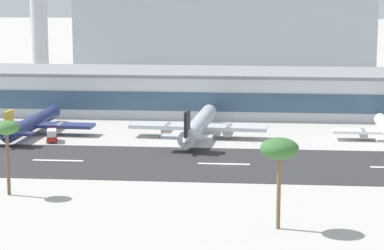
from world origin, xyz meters
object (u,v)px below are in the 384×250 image
at_px(terminal_building, 214,92).
at_px(control_tower, 39,23).
at_px(airliner_gold_tail_gate_0, 31,124).
at_px(airliner_black_tail_gate_1, 198,126).
at_px(palm_tree_0, 279,150).
at_px(palm_tree_1, 7,130).
at_px(distant_hotel_block, 224,35).
at_px(service_box_truck_0, 52,135).

bearing_deg(terminal_building, control_tower, 150.95).
xyz_separation_m(airliner_gold_tail_gate_0, airliner_black_tail_gate_1, (45.70, -0.77, 0.37)).
relative_size(airliner_gold_tail_gate_0, palm_tree_0, 2.79).
bearing_deg(airliner_black_tail_gate_1, palm_tree_0, -162.17).
bearing_deg(control_tower, palm_tree_1, -76.85).
xyz_separation_m(airliner_gold_tail_gate_0, palm_tree_0, (66.34, -79.71, 10.71)).
bearing_deg(palm_tree_0, distant_hotel_block, 95.66).
distance_m(airliner_gold_tail_gate_0, palm_tree_0, 104.25).
bearing_deg(airliner_gold_tail_gate_0, control_tower, 16.22).
bearing_deg(distant_hotel_block, airliner_gold_tail_gate_0, -108.38).
relative_size(palm_tree_0, palm_tree_1, 1.06).
height_order(control_tower, palm_tree_1, control_tower).
bearing_deg(palm_tree_1, control_tower, 103.15).
relative_size(airliner_black_tail_gate_1, palm_tree_1, 3.33).
height_order(terminal_building, palm_tree_1, palm_tree_1).
bearing_deg(palm_tree_0, service_box_truck_0, 129.42).
height_order(airliner_black_tail_gate_1, service_box_truck_0, airliner_black_tail_gate_1).
bearing_deg(airliner_black_tail_gate_1, airliner_gold_tail_gate_0, 92.22).
bearing_deg(airliner_gold_tail_gate_0, service_box_truck_0, -135.00).
relative_size(control_tower, service_box_truck_0, 6.99).
relative_size(terminal_building, airliner_black_tail_gate_1, 3.96).
distance_m(terminal_building, palm_tree_0, 123.36).
bearing_deg(control_tower, service_box_truck_0, -72.70).
xyz_separation_m(palm_tree_0, palm_tree_1, (-52.46, 17.32, -0.75)).
relative_size(terminal_building, service_box_truck_0, 30.54).
relative_size(distant_hotel_block, airliner_black_tail_gate_1, 2.53).
bearing_deg(palm_tree_1, airliner_black_tail_gate_1, 62.68).
bearing_deg(palm_tree_1, service_box_truck_0, 96.06).
bearing_deg(service_box_truck_0, palm_tree_0, -154.13).
height_order(distant_hotel_block, palm_tree_1, distant_hotel_block).
height_order(distant_hotel_block, airliner_black_tail_gate_1, distant_hotel_block).
bearing_deg(airliner_gold_tail_gate_0, palm_tree_0, -137.64).
distance_m(terminal_building, airliner_gold_tail_gate_0, 63.08).
xyz_separation_m(terminal_building, palm_tree_0, (19.36, -121.64, 6.89)).
bearing_deg(terminal_building, palm_tree_1, -107.60).
relative_size(control_tower, distant_hotel_block, 0.36).
bearing_deg(palm_tree_0, airliner_black_tail_gate_1, 104.65).
height_order(airliner_gold_tail_gate_0, airliner_black_tail_gate_1, airliner_black_tail_gate_1).
xyz_separation_m(service_box_truck_0, palm_tree_0, (58.12, -70.72, 11.85)).
xyz_separation_m(distant_hotel_block, airliner_gold_tail_gate_0, (-45.03, -135.47, -15.26)).
height_order(service_box_truck_0, palm_tree_1, palm_tree_1).
distance_m(control_tower, airliner_black_tail_gate_1, 104.96).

